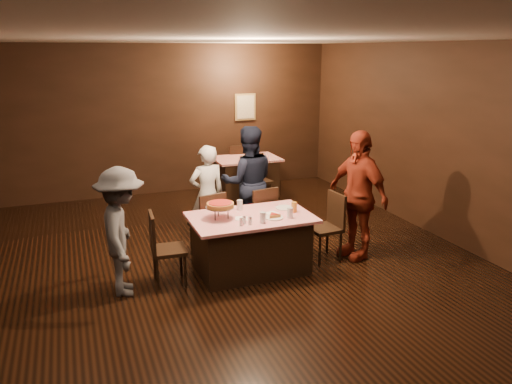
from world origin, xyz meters
TOP-DOWN VIEW (x-y plane):
  - room at (0.00, 0.01)m, footprint 10.00×10.04m
  - main_table at (0.76, 0.73)m, footprint 1.60×1.00m
  - back_table at (1.94, 4.20)m, footprint 1.30×0.90m
  - chair_far_left at (0.36, 1.48)m, footprint 0.51×0.51m
  - chair_far_right at (1.16, 1.48)m, footprint 0.49×0.49m
  - chair_end_left at (-0.34, 0.73)m, footprint 0.45×0.45m
  - chair_end_right at (1.86, 0.73)m, footprint 0.45×0.45m
  - chair_back_near at (1.94, 3.50)m, footprint 0.48×0.48m
  - chair_back_far at (1.94, 4.80)m, footprint 0.45×0.45m
  - diner_white_jacket at (0.51, 1.95)m, footprint 0.59×0.42m
  - diner_navy_hoodie at (1.18, 1.99)m, footprint 0.97×0.83m
  - diner_grey_knit at (-0.89, 0.68)m, footprint 0.70×1.08m
  - diner_red_shirt at (2.33, 0.66)m, footprint 0.67×1.14m
  - pizza_stand at (0.36, 0.78)m, footprint 0.38×0.38m
  - plate_with_slice at (1.01, 0.55)m, footprint 0.25×0.25m
  - plate_empty at (1.31, 0.88)m, footprint 0.25×0.25m
  - glass_front_left at (0.81, 0.43)m, footprint 0.08×0.08m
  - glass_front_right at (1.21, 0.48)m, footprint 0.08×0.08m
  - glass_amber at (1.36, 0.68)m, footprint 0.08×0.08m
  - glass_back at (0.71, 1.03)m, footprint 0.08×0.08m
  - condiments at (0.58, 0.45)m, footprint 0.17×0.10m
  - napkin_center at (1.06, 0.73)m, footprint 0.19×0.19m
  - napkin_left at (0.61, 0.68)m, footprint 0.21×0.21m

SIDE VIEW (x-z plane):
  - main_table at x=0.76m, z-range 0.00..0.77m
  - back_table at x=1.94m, z-range 0.00..0.77m
  - chair_far_left at x=0.36m, z-range 0.00..0.95m
  - chair_far_right at x=1.16m, z-range 0.00..0.95m
  - chair_end_left at x=-0.34m, z-range 0.00..0.95m
  - chair_end_right at x=1.86m, z-range 0.00..0.95m
  - chair_back_near at x=1.94m, z-range 0.00..0.95m
  - chair_back_far at x=1.94m, z-range 0.00..0.95m
  - diner_white_jacket at x=0.51m, z-range 0.00..1.52m
  - napkin_center at x=1.06m, z-range 0.77..0.78m
  - napkin_left at x=0.61m, z-range 0.77..0.78m
  - plate_empty at x=1.31m, z-range 0.77..0.78m
  - diner_grey_knit at x=-0.89m, z-range 0.00..1.57m
  - plate_with_slice at x=1.01m, z-range 0.76..0.83m
  - condiments at x=0.58m, z-range 0.77..0.87m
  - glass_front_left at x=0.81m, z-range 0.77..0.91m
  - glass_front_right at x=1.21m, z-range 0.77..0.91m
  - glass_amber at x=1.36m, z-range 0.77..0.91m
  - glass_back at x=0.71m, z-range 0.77..0.91m
  - diner_navy_hoodie at x=1.18m, z-range 0.00..1.76m
  - diner_red_shirt at x=2.33m, z-range 0.00..1.83m
  - pizza_stand at x=0.36m, z-range 0.84..1.06m
  - room at x=0.00m, z-range 0.63..3.65m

